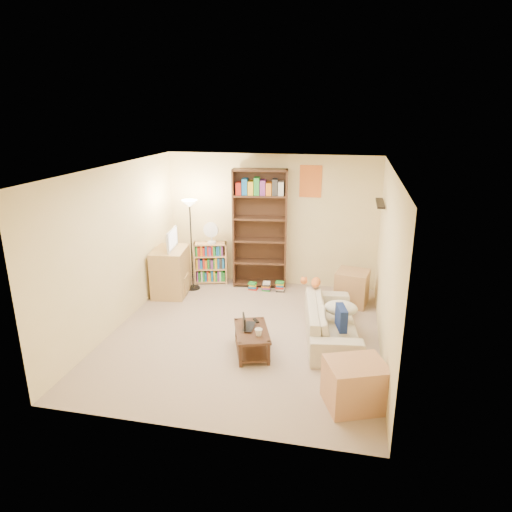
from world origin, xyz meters
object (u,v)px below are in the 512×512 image
tabby_cat (314,282)px  laptop (252,327)px  television (169,239)px  desk_fan (211,232)px  coffee_table (252,339)px  mug (259,332)px  short_bookshelf (211,263)px  floor_lamp (190,219)px  end_cabinet (355,384)px  sofa (331,321)px  tv_stand (171,272)px  side_table (352,288)px  tall_bookshelf (260,226)px

tabby_cat → laptop: (-0.73, -1.31, -0.24)m
tabby_cat → laptop: tabby_cat is taller
television → desk_fan: 0.88m
coffee_table → mug: (0.13, -0.14, 0.19)m
television → short_bookshelf: bearing=-45.9°
short_bookshelf → floor_lamp: size_ratio=0.47×
floor_lamp → end_cabinet: floor_lamp is taller
sofa → mug: (-0.93, -0.84, 0.13)m
tv_stand → television: size_ratio=1.33×
television → end_cabinet: (3.35, -2.73, -0.77)m
laptop → mug: mug is taller
sofa → floor_lamp: 3.23m
end_cabinet → tv_stand: bearing=140.8°
short_bookshelf → tabby_cat: bearing=-44.0°
desk_fan → floor_lamp: bearing=-128.7°
sofa → short_bookshelf: bearing=45.2°
tabby_cat → end_cabinet: bearing=-73.1°
sofa → coffee_table: sofa is taller
tabby_cat → side_table: 0.96m
laptop → tall_bookshelf: bearing=7.8°
television → short_bookshelf: (0.55, 0.70, -0.64)m
short_bookshelf → sofa: bearing=-52.0°
floor_lamp → side_table: floor_lamp is taller
short_bookshelf → side_table: bearing=-25.5°
coffee_table → tabby_cat: bearing=43.5°
side_table → floor_lamp: bearing=178.1°
desk_fan → floor_lamp: 0.55m
sofa → side_table: side_table is taller
end_cabinet → mug: bearing=149.1°
coffee_table → tall_bookshelf: (-0.42, 2.58, 0.97)m
sofa → mug: bearing=123.8°
desk_fan → side_table: bearing=-9.5°
tabby_cat → end_cabinet: size_ratio=0.65×
sofa → tall_bookshelf: bearing=29.9°
tall_bookshelf → television: bearing=-160.1°
tall_bookshelf → floor_lamp: 1.30m
coffee_table → short_bookshelf: short_bookshelf is taller
laptop → tall_bookshelf: tall_bookshelf is taller
coffee_table → television: (-1.93, 1.82, 0.82)m
mug → short_bookshelf: 3.06m
desk_fan → end_cabinet: (2.76, -3.39, -0.77)m
tv_stand → side_table: (3.27, 0.21, -0.13)m
end_cabinet → tall_bookshelf: bearing=117.6°
laptop → end_cabinet: size_ratio=0.52×
short_bookshelf → television: bearing=-143.3°
mug → side_table: (1.21, 2.17, -0.10)m
tabby_cat → coffee_table: (-0.72, -1.36, -0.39)m
mug → tall_bookshelf: 2.89m
coffee_table → side_table: (1.34, 2.03, 0.08)m
laptop → side_table: side_table is taller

